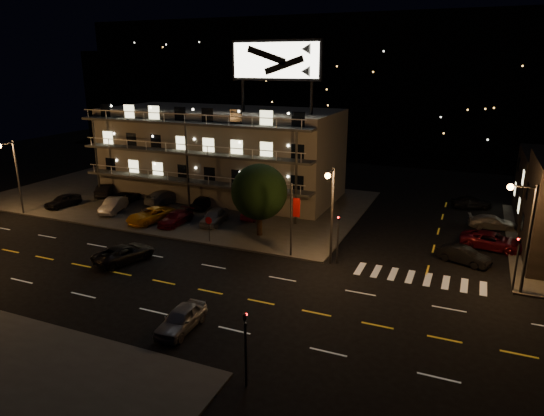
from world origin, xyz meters
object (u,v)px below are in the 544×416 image
at_px(lot_car_4, 214,216).
at_px(road_car_east, 181,319).
at_px(lot_car_2, 151,215).
at_px(road_car_west, 124,253).
at_px(lot_car_7, 166,197).
at_px(tree, 259,193).
at_px(side_car_0, 464,255).

relative_size(lot_car_4, road_car_east, 1.05).
bearing_deg(road_car_east, lot_car_2, 129.87).
height_order(lot_car_2, road_car_west, lot_car_2).
relative_size(lot_car_7, road_car_west, 1.03).
relative_size(lot_car_2, road_car_west, 1.01).
distance_m(lot_car_7, road_car_east, 28.25).
height_order(tree, side_car_0, tree).
distance_m(lot_car_4, lot_car_7, 9.89).
bearing_deg(lot_car_2, side_car_0, 19.79).
bearing_deg(lot_car_7, road_car_west, 126.40).
xyz_separation_m(lot_car_7, road_car_east, (16.90, -22.63, -0.20)).
distance_m(tree, lot_car_2, 12.24).
height_order(road_car_east, road_car_west, road_car_east).
distance_m(lot_car_4, road_car_west, 11.29).
bearing_deg(tree, lot_car_7, 158.90).
height_order(tree, road_car_west, tree).
bearing_deg(tree, lot_car_2, -176.01).
bearing_deg(lot_car_2, lot_car_7, 129.48).
height_order(tree, lot_car_2, tree).
relative_size(tree, lot_car_4, 1.53).
bearing_deg(road_car_east, tree, 96.94).
xyz_separation_m(side_car_0, road_car_west, (-25.79, -10.53, 0.03)).
height_order(lot_car_4, road_car_east, lot_car_4).
height_order(lot_car_2, lot_car_4, lot_car_4).
xyz_separation_m(lot_car_4, side_car_0, (23.58, -0.53, -0.22)).
height_order(lot_car_2, road_car_east, lot_car_2).
bearing_deg(lot_car_4, lot_car_2, -169.03).
bearing_deg(road_car_east, lot_car_4, 112.29).
relative_size(road_car_east, road_car_west, 0.82).
distance_m(tree, road_car_east, 17.60).
bearing_deg(road_car_west, side_car_0, -140.85).
bearing_deg(lot_car_7, lot_car_2, 125.56).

